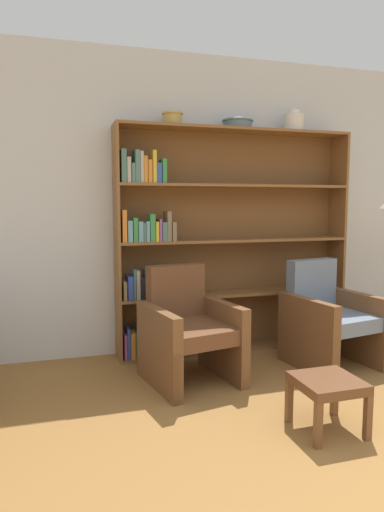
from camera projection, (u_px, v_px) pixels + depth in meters
wall_back at (229, 205)px, 4.43m from camera, size 12.00×0.06×2.75m
bookshelf at (213, 245)px, 4.25m from camera, size 2.23×0.30×2.07m
bowl_brass at (172, 118)px, 3.99m from camera, size 0.19×0.19×0.11m
bowl_copper at (238, 124)px, 4.16m from camera, size 0.29×0.29×0.08m
vase_tall at (294, 122)px, 4.33m from camera, size 0.18×0.18×0.20m
armchair_leather at (188, 331)px, 3.58m from camera, size 0.76×0.79×0.89m
armchair_cushioned at (328, 319)px, 3.94m from camera, size 0.75×0.78×0.89m
footstool at (328, 388)px, 2.78m from camera, size 0.37×0.37×0.33m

